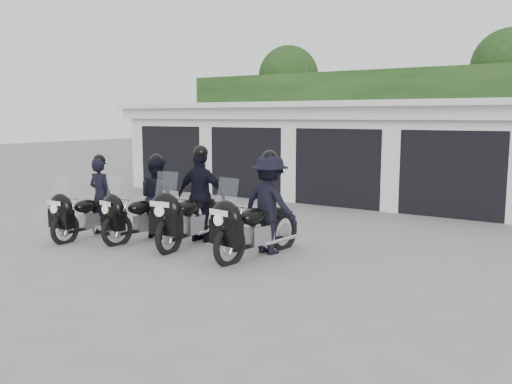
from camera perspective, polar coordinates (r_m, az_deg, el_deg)
The scene contains 7 objects.
ground at distance 10.88m, azimuth -3.76°, elevation -5.56°, with size 80.00×80.00×0.00m, color gray.
garage_block at distance 17.72m, azimuth 12.10°, elevation 4.20°, with size 16.40×6.80×2.96m.
background_vegetation at distance 22.19m, azimuth 17.70°, elevation 8.22°, with size 20.00×3.90×5.80m.
police_bike_a at distance 11.95m, azimuth -17.01°, elevation -1.20°, with size 0.64×2.06×1.79m.
police_bike_b at distance 11.46m, azimuth -11.09°, elevation -1.09°, with size 1.00×2.07×1.82m.
police_bike_c at distance 10.90m, azimuth -6.33°, elevation -0.97°, with size 1.16×2.33×2.03m.
police_bike_d at distance 9.94m, azimuth 0.78°, elevation -1.86°, with size 1.27×2.28×1.99m.
Camera 1 is at (6.37, -8.44, 2.56)m, focal length 38.00 mm.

